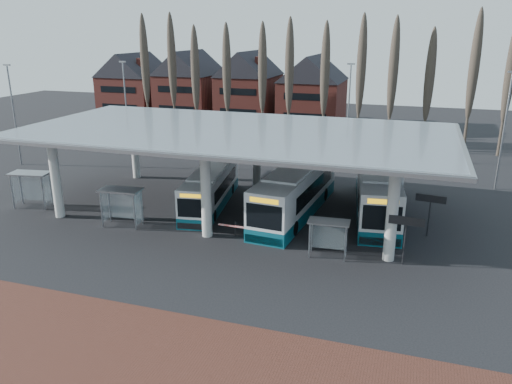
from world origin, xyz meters
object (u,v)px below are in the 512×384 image
(shelter_1, at_px, (122,199))
(shelter_2, at_px, (329,230))
(shelter_0, at_px, (32,181))
(bus_1, at_px, (211,188))
(bus_2, at_px, (296,192))
(bus_3, at_px, (377,191))

(shelter_1, distance_m, shelter_2, 14.91)
(shelter_0, xyz_separation_m, shelter_1, (8.96, -1.31, -0.05))
(bus_1, distance_m, bus_2, 6.88)
(bus_3, relative_size, shelter_0, 4.13)
(bus_3, bearing_deg, shelter_2, -111.05)
(bus_2, distance_m, shelter_0, 20.73)
(bus_1, xyz_separation_m, bus_3, (12.69, 2.35, 0.30))
(bus_1, bearing_deg, bus_2, -6.70)
(bus_1, bearing_deg, shelter_1, -135.21)
(bus_1, bearing_deg, bus_3, 1.53)
(bus_3, xyz_separation_m, shelter_2, (-2.12, -8.81, -0.02))
(bus_1, relative_size, shelter_1, 3.59)
(shelter_2, bearing_deg, bus_2, 115.18)
(shelter_0, distance_m, shelter_2, 23.93)
(bus_1, relative_size, shelter_2, 4.27)
(bus_2, relative_size, shelter_0, 4.11)
(bus_2, xyz_separation_m, bus_3, (5.82, 2.08, -0.00))
(bus_2, bearing_deg, shelter_1, -146.75)
(bus_2, xyz_separation_m, shelter_0, (-20.15, -4.85, 0.32))
(shelter_2, bearing_deg, bus_1, 144.97)
(bus_1, height_order, bus_3, bus_3)
(bus_1, relative_size, shelter_0, 3.41)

